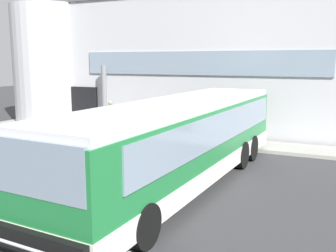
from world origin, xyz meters
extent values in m
cube|color=#353538|center=(0.00, 0.00, -0.01)|extent=(80.00, 90.00, 0.02)
cube|color=silver|center=(2.00, -6.00, 0.00)|extent=(4.40, 0.36, 0.01)
cube|color=silver|center=(2.00, -5.10, 0.00)|extent=(4.40, 0.36, 0.01)
cube|color=silver|center=(2.00, -4.20, 0.00)|extent=(4.40, 0.36, 0.01)
cube|color=silver|center=(2.00, -3.30, 0.00)|extent=(4.40, 0.36, 0.01)
cube|color=silver|center=(2.00, -2.40, 0.00)|extent=(4.40, 0.36, 0.01)
cube|color=#B7B7BC|center=(0.00, 12.00, 3.63)|extent=(19.04, 12.00, 7.26)
cube|color=#56565B|center=(0.00, 12.00, 7.41)|extent=(19.24, 12.20, 0.30)
cylinder|color=#B7B7BC|center=(-9.02, 6.50, 3.63)|extent=(4.40, 4.40, 7.26)
cube|color=black|center=(-6.02, 5.95, 1.20)|extent=(1.80, 0.16, 2.40)
cube|color=gray|center=(1.00, 5.96, 3.80)|extent=(13.04, 0.10, 1.20)
cube|color=#9E9B93|center=(0.00, 4.80, 0.07)|extent=(23.04, 2.00, 0.15)
cylinder|color=slate|center=(-4.22, 5.40, 1.91)|extent=(0.28, 0.28, 3.52)
cube|color=#1E7238|center=(3.40, -1.59, 1.42)|extent=(3.11, 12.02, 2.15)
cube|color=silver|center=(3.40, -1.59, 0.62)|extent=(3.15, 12.06, 0.55)
cube|color=silver|center=(3.40, -1.59, 2.60)|extent=(3.00, 11.81, 0.20)
cube|color=gray|center=(3.12, -7.49, 2.02)|extent=(2.35, 0.23, 1.05)
cube|color=gray|center=(4.71, -1.35, 1.92)|extent=(0.55, 10.70, 0.95)
cube|color=gray|center=(2.12, -1.23, 1.92)|extent=(0.55, 10.70, 0.95)
cube|color=black|center=(3.12, -7.49, 2.38)|extent=(2.15, 0.20, 0.28)
cube|color=black|center=(3.11, -7.62, 0.63)|extent=(2.46, 0.32, 0.52)
cylinder|color=black|center=(4.38, -5.79, 0.50)|extent=(0.35, 1.01, 1.00)
cylinder|color=black|center=(2.03, -5.68, 0.50)|extent=(0.35, 1.01, 1.00)
cylinder|color=black|center=(4.70, 1.11, 0.50)|extent=(0.35, 1.01, 1.00)
cylinder|color=black|center=(2.36, 1.22, 0.50)|extent=(0.35, 1.01, 1.00)
cylinder|color=black|center=(4.76, 2.40, 0.50)|extent=(0.35, 1.01, 1.00)
cylinder|color=black|center=(2.42, 2.51, 0.50)|extent=(0.35, 1.01, 1.00)
cylinder|color=#B7B7BF|center=(3.10, -7.99, 0.80)|extent=(2.25, 0.17, 0.06)
cylinder|color=#2D2D33|center=(-3.34, 4.82, 0.57)|extent=(0.15, 0.15, 0.85)
cylinder|color=#2D2D33|center=(-3.50, 4.69, 0.57)|extent=(0.15, 0.15, 0.85)
cube|color=#338C4C|center=(-3.42, 4.76, 1.29)|extent=(0.43, 0.41, 0.58)
sphere|color=tan|center=(-3.42, 4.76, 1.71)|extent=(0.23, 0.23, 0.23)
cylinder|color=#338C4C|center=(-3.22, 4.91, 1.24)|extent=(0.09, 0.09, 0.55)
cylinder|color=#338C4C|center=(-3.62, 4.60, 1.24)|extent=(0.09, 0.09, 0.55)
cylinder|color=#2D2D33|center=(-2.22, 5.10, 0.57)|extent=(0.15, 0.15, 0.85)
cylinder|color=#2D2D33|center=(-2.41, 5.15, 0.57)|extent=(0.15, 0.15, 0.85)
cube|color=#B23333|center=(-2.31, 5.12, 1.29)|extent=(0.42, 0.30, 0.58)
sphere|color=tan|center=(-2.31, 5.12, 1.71)|extent=(0.23, 0.23, 0.23)
cylinder|color=#B23333|center=(-2.07, 5.06, 1.24)|extent=(0.09, 0.09, 0.55)
cylinder|color=#B23333|center=(-2.56, 5.18, 1.24)|extent=(0.09, 0.09, 0.55)
cube|color=navy|center=(-2.27, 5.29, 1.27)|extent=(0.33, 0.25, 0.44)
camera|label=1|loc=(8.03, -12.44, 3.93)|focal=40.94mm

